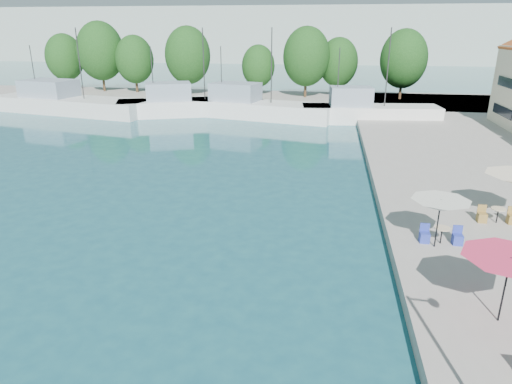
% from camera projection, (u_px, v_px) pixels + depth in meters
% --- Properties ---
extents(quay_far, '(90.00, 16.00, 0.60)m').
position_uv_depth(quay_far, '(250.00, 100.00, 63.83)').
color(quay_far, gray).
rests_on(quay_far, ground).
extents(hill_west, '(180.00, 40.00, 16.00)m').
position_uv_depth(hill_west, '(232.00, 34.00, 150.98)').
color(hill_west, '#96A49A').
rests_on(hill_west, ground).
extents(hill_east, '(140.00, 40.00, 12.00)m').
position_uv_depth(hill_east, '(439.00, 40.00, 159.90)').
color(hill_east, '#96A49A').
rests_on(hill_east, ground).
extents(trawler_01, '(21.30, 9.47, 10.20)m').
position_uv_depth(trawler_01, '(68.00, 104.00, 55.53)').
color(trawler_01, silver).
rests_on(trawler_01, ground).
extents(trawler_02, '(17.31, 10.02, 10.20)m').
position_uv_depth(trawler_02, '(187.00, 106.00, 53.89)').
color(trawler_02, silver).
rests_on(trawler_02, ground).
extents(trawler_03, '(18.27, 8.65, 10.20)m').
position_uv_depth(trawler_03, '(253.00, 108.00, 52.38)').
color(trawler_03, white).
rests_on(trawler_03, ground).
extents(trawler_04, '(14.94, 5.32, 10.20)m').
position_uv_depth(trawler_04, '(366.00, 112.00, 49.53)').
color(trawler_04, silver).
rests_on(trawler_04, ground).
extents(tree_01, '(5.72, 5.72, 8.47)m').
position_uv_depth(tree_01, '(65.00, 57.00, 70.97)').
color(tree_01, '#3F2B19').
rests_on(tree_01, quay_far).
extents(tree_02, '(6.93, 6.93, 10.26)m').
position_uv_depth(tree_02, '(100.00, 51.00, 68.39)').
color(tree_02, '#3F2B19').
rests_on(tree_02, quay_far).
extents(tree_03, '(5.60, 5.60, 8.29)m').
position_uv_depth(tree_03, '(135.00, 59.00, 67.60)').
color(tree_03, '#3F2B19').
rests_on(tree_03, quay_far).
extents(tree_04, '(6.44, 6.44, 9.54)m').
position_uv_depth(tree_04, '(188.00, 55.00, 64.78)').
color(tree_04, '#3F2B19').
rests_on(tree_04, quay_far).
extents(tree_05, '(4.74, 4.74, 7.01)m').
position_uv_depth(tree_05, '(258.00, 66.00, 65.30)').
color(tree_05, '#3F2B19').
rests_on(tree_05, quay_far).
extents(tree_06, '(6.41, 6.41, 9.48)m').
position_uv_depth(tree_06, '(306.00, 57.00, 62.33)').
color(tree_06, '#3F2B19').
rests_on(tree_06, quay_far).
extents(tree_07, '(5.43, 5.43, 8.03)m').
position_uv_depth(tree_07, '(338.00, 62.00, 63.91)').
color(tree_07, '#3F2B19').
rests_on(tree_07, quay_far).
extents(tree_08, '(6.19, 6.19, 9.16)m').
position_uv_depth(tree_08, '(404.00, 59.00, 60.67)').
color(tree_08, '#3F2B19').
rests_on(tree_08, quay_far).
extents(umbrella_pink, '(3.01, 3.01, 2.30)m').
position_uv_depth(umbrella_pink, '(509.00, 265.00, 14.24)').
color(umbrella_pink, black).
rests_on(umbrella_pink, quay_right).
extents(umbrella_white, '(2.50, 2.50, 2.20)m').
position_uv_depth(umbrella_white, '(440.00, 205.00, 19.35)').
color(umbrella_white, black).
rests_on(umbrella_white, quay_right).
extents(cafe_table_02, '(1.82, 0.70, 0.76)m').
position_uv_depth(cafe_table_02, '(441.00, 237.00, 20.23)').
color(cafe_table_02, black).
rests_on(cafe_table_02, quay_right).
extents(cafe_table_03, '(1.82, 0.70, 0.76)m').
position_uv_depth(cafe_table_03, '(497.00, 217.00, 22.38)').
color(cafe_table_03, black).
rests_on(cafe_table_03, quay_right).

